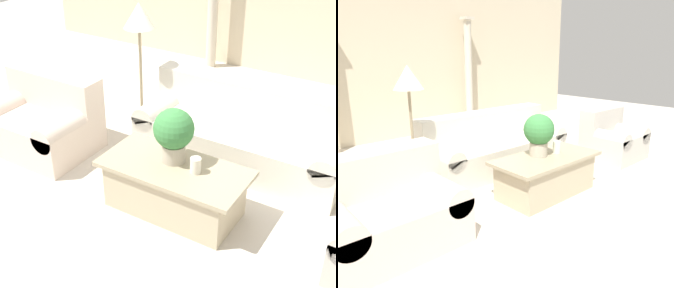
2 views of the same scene
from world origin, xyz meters
The scene contains 7 objects.
ground_plane centered at (0.00, 0.00, 0.00)m, with size 16.00×16.00×0.00m, color beige.
sofa_long centered at (0.15, 0.72, 0.34)m, with size 2.30×0.90×0.85m.
loveseat centered at (-1.94, -0.24, 0.34)m, with size 1.23×0.90×0.85m.
coffee_table centered at (-0.02, -0.48, 0.25)m, with size 1.39×0.68×0.49m.
potted_plant centered at (-0.08, -0.40, 0.80)m, with size 0.38×0.38×0.53m.
pillar_candle centered at (0.20, -0.47, 0.57)m, with size 0.10×0.10×0.15m.
floor_lamp centered at (-1.20, 0.69, 1.35)m, with size 0.36×0.36×1.59m.
Camera 1 is at (1.84, -3.57, 2.84)m, focal length 50.00 mm.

